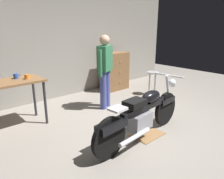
{
  "coord_description": "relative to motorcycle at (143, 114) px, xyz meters",
  "views": [
    {
      "loc": [
        -2.77,
        -2.34,
        1.88
      ],
      "look_at": [
        -0.06,
        0.7,
        0.65
      ],
      "focal_mm": 34.61,
      "sensor_mm": 36.0,
      "label": 1
    }
  ],
  "objects": [
    {
      "name": "workbench",
      "position": [
        -1.54,
        1.9,
        0.34
      ],
      "size": [
        1.3,
        0.64,
        0.9
      ],
      "color": "brown",
      "rests_on": "ground_plane"
    },
    {
      "name": "mug_orange_travel",
      "position": [
        -1.17,
        1.85,
        0.5
      ],
      "size": [
        0.11,
        0.08,
        0.09
      ],
      "color": "orange",
      "rests_on": "workbench"
    },
    {
      "name": "person_standing",
      "position": [
        0.47,
        1.53,
        0.48
      ],
      "size": [
        0.52,
        0.36,
        1.67
      ],
      "rotation": [
        0.0,
        0.0,
        3.58
      ],
      "color": "#444D94",
      "rests_on": "ground_plane"
    },
    {
      "name": "wooden_dresser",
      "position": [
        1.65,
        2.5,
        0.1
      ],
      "size": [
        0.8,
        0.47,
        1.1
      ],
      "color": "brown",
      "rests_on": "ground_plane"
    },
    {
      "name": "shop_stool",
      "position": [
        2.09,
        1.43,
        0.05
      ],
      "size": [
        0.32,
        0.32,
        0.64
      ],
      "color": "#B2B2B7",
      "rests_on": "ground_plane"
    },
    {
      "name": "mug_blue_enamel",
      "position": [
        -1.31,
        2.01,
        0.5
      ],
      "size": [
        0.12,
        0.09,
        0.1
      ],
      "color": "#2D51AD",
      "rests_on": "workbench"
    },
    {
      "name": "motorcycle",
      "position": [
        0.0,
        0.0,
        0.0
      ],
      "size": [
        2.19,
        0.6,
        1.0
      ],
      "rotation": [
        0.0,
        0.0,
        0.08
      ],
      "color": "black",
      "rests_on": "ground_plane"
    },
    {
      "name": "ground_plane",
      "position": [
        0.17,
        0.2,
        -0.45
      ],
      "size": [
        12.0,
        12.0,
        0.0
      ],
      "primitive_type": "plane",
      "color": "gray"
    },
    {
      "name": "drip_tray",
      "position": [
        0.16,
        0.0,
        -0.44
      ],
      "size": [
        0.56,
        0.4,
        0.01
      ],
      "primitive_type": "cube",
      "color": "olive",
      "rests_on": "ground_plane"
    },
    {
      "name": "back_wall",
      "position": [
        0.17,
        3.0,
        1.1
      ],
      "size": [
        8.0,
        0.12,
        3.1
      ],
      "primitive_type": "cube",
      "color": "gray",
      "rests_on": "ground_plane"
    }
  ]
}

